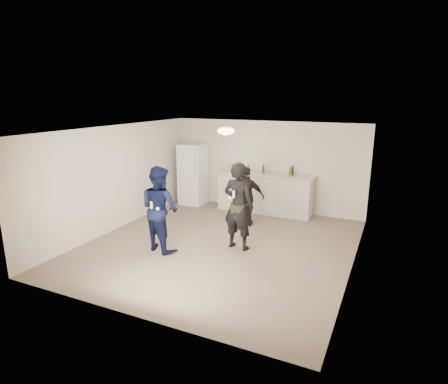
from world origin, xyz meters
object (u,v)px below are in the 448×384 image
at_px(counter, 264,194).
at_px(fridge, 193,174).
at_px(shaker, 231,167).
at_px(woman, 238,206).
at_px(spectator, 247,197).
at_px(man, 160,209).

bearing_deg(counter, fridge, -178.19).
bearing_deg(counter, shaker, 172.56).
relative_size(woman, spectator, 1.25).
relative_size(man, woman, 0.96).
bearing_deg(man, spectator, -99.64).
xyz_separation_m(counter, man, (-1.12, -3.40, 0.37)).
height_order(counter, spectator, spectator).
distance_m(counter, man, 3.59).
relative_size(shaker, man, 0.09).
xyz_separation_m(man, woman, (1.45, 0.75, 0.04)).
relative_size(fridge, shaker, 10.59).
distance_m(man, woman, 1.63).
xyz_separation_m(shaker, man, (-0.05, -3.54, -0.28)).
bearing_deg(fridge, man, -71.78).
xyz_separation_m(shaker, woman, (1.41, -2.79, -0.24)).
distance_m(man, spectator, 2.42).
bearing_deg(fridge, woman, -45.35).
bearing_deg(shaker, counter, -7.44).
bearing_deg(man, fridge, -54.99).
distance_m(woman, spectator, 1.48).
bearing_deg(woman, fridge, -39.39).
xyz_separation_m(counter, shaker, (-1.07, 0.14, 0.65)).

